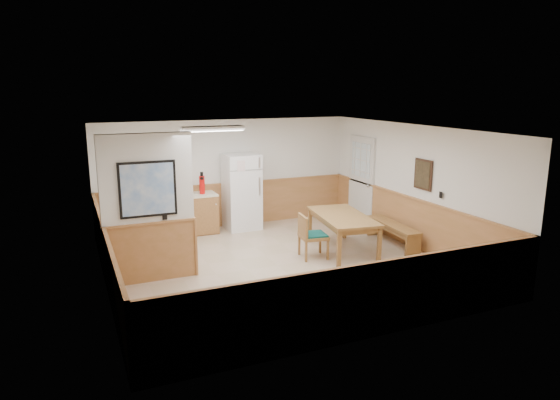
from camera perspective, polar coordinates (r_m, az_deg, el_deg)
name	(u,v)px	position (r m, az deg, el deg)	size (l,w,h in m)	color
ground	(278,265)	(9.29, -0.25, -7.48)	(6.00, 6.00, 0.00)	tan
ceiling	(278,129)	(8.75, -0.27, 8.07)	(6.00, 6.00, 0.02)	white
back_wall	(227,174)	(11.71, -6.04, 3.02)	(6.00, 0.02, 2.50)	white
right_wall	(414,187)	(10.46, 15.04, 1.49)	(0.02, 6.00, 2.50)	white
left_wall	(101,216)	(8.27, -19.76, -1.75)	(0.02, 6.00, 2.50)	white
wainscot_back	(228,205)	(11.84, -5.92, -0.58)	(6.00, 0.04, 1.00)	#B97A4A
wainscot_right	(411,222)	(10.62, 14.72, -2.50)	(0.04, 6.00, 1.00)	#B97A4A
wainscot_left	(106,262)	(8.48, -19.25, -6.66)	(0.04, 6.00, 1.00)	#B97A4A
partition_wall	(148,210)	(8.53, -14.83, -1.11)	(1.50, 0.20, 2.50)	white
kitchen_counter	(180,215)	(11.27, -11.33, -1.64)	(2.20, 0.61, 1.00)	#A17039
exterior_door	(361,181)	(12.00, 9.26, 2.19)	(0.07, 1.02, 2.15)	silver
kitchen_window	(134,167)	(11.20, -16.36, 3.69)	(0.80, 0.04, 1.00)	silver
wall_painting	(423,174)	(10.16, 16.03, 2.82)	(0.04, 0.50, 0.60)	#332014
fluorescent_fixture	(213,129)	(9.71, -7.71, 8.10)	(1.20, 0.30, 0.09)	silver
refrigerator	(242,192)	(11.50, -4.41, 0.94)	(0.78, 0.73, 1.74)	white
dining_table	(343,220)	(9.95, 7.16, -2.24)	(1.18, 1.94, 0.75)	#A6763D
dining_bench	(393,229)	(10.65, 12.76, -3.21)	(0.46, 1.62, 0.45)	#A6763D
dining_chair	(309,233)	(9.56, 3.32, -3.80)	(0.75, 0.56, 0.85)	#A6763D
fire_extinguisher	(202,184)	(11.20, -8.91, 1.79)	(0.14, 0.14, 0.49)	red
soap_bottle	(137,194)	(10.96, -16.00, 0.69)	(0.08, 0.08, 0.24)	#198C33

